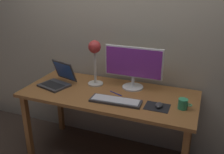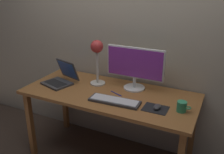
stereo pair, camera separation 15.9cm
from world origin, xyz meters
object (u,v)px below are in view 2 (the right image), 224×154
at_px(monitor, 135,66).
at_px(keyboard_main, 114,101).
at_px(laptop, 62,77).
at_px(desk_lamp, 97,53).
at_px(mouse, 157,107).
at_px(pen, 116,93).
at_px(coffee_mug, 182,107).

bearing_deg(monitor, keyboard_main, -98.00).
height_order(monitor, laptop, monitor).
height_order(keyboard_main, desk_lamp, desk_lamp).
relative_size(monitor, keyboard_main, 1.24).
distance_m(monitor, desk_lamp, 0.38).
bearing_deg(laptop, mouse, -6.55).
xyz_separation_m(monitor, keyboard_main, (-0.05, -0.34, -0.22)).
relative_size(keyboard_main, pen, 3.19).
distance_m(monitor, coffee_mug, 0.59).
bearing_deg(keyboard_main, desk_lamp, 138.29).
xyz_separation_m(monitor, pen, (-0.10, -0.18, -0.23)).
height_order(desk_lamp, coffee_mug, desk_lamp).
height_order(desk_lamp, pen, desk_lamp).
distance_m(laptop, desk_lamp, 0.44).
bearing_deg(desk_lamp, mouse, -19.72).
bearing_deg(pen, monitor, 59.97).
distance_m(desk_lamp, mouse, 0.78).
xyz_separation_m(laptop, desk_lamp, (0.34, 0.13, 0.25)).
distance_m(keyboard_main, pen, 0.17).
bearing_deg(mouse, coffee_mug, 14.05).
bearing_deg(monitor, mouse, -43.43).
bearing_deg(laptop, pen, -0.10).
height_order(laptop, pen, laptop).
height_order(keyboard_main, coffee_mug, coffee_mug).
bearing_deg(monitor, laptop, -165.71).
bearing_deg(pen, keyboard_main, -70.21).
height_order(monitor, pen, monitor).
height_order(monitor, coffee_mug, monitor).
xyz_separation_m(monitor, coffee_mug, (0.50, -0.25, -0.19)).
bearing_deg(coffee_mug, laptop, 176.62).
height_order(laptop, mouse, laptop).
bearing_deg(desk_lamp, keyboard_main, -41.71).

